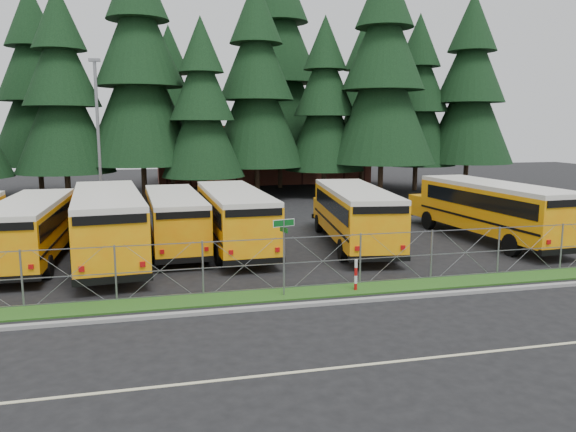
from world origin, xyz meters
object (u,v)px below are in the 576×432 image
at_px(striped_bollard, 356,276).
at_px(light_standard, 98,134).
at_px(bus_1, 33,231).
at_px(bus_6, 353,217).
at_px(bus_east, 489,212).
at_px(bus_2, 108,226).
at_px(bus_4, 233,219).
at_px(street_sign, 284,241).
at_px(bus_3, 174,221).

bearing_deg(striped_bollard, light_standard, 118.86).
height_order(bus_1, bus_6, bus_6).
bearing_deg(bus_east, bus_2, 176.26).
height_order(bus_1, bus_east, bus_east).
distance_m(bus_east, striped_bollard, 12.36).
distance_m(bus_4, striped_bollard, 8.98).
relative_size(bus_2, street_sign, 4.32).
xyz_separation_m(bus_6, striped_bollard, (-2.68, -7.58, -0.89)).
bearing_deg(bus_2, striped_bollard, -42.84).
distance_m(bus_1, bus_6, 15.07).
height_order(bus_4, street_sign, bus_4).
bearing_deg(bus_2, street_sign, -52.91).
xyz_separation_m(bus_4, bus_6, (6.02, -0.71, 0.01)).
distance_m(street_sign, striped_bollard, 3.08).
distance_m(bus_4, bus_6, 6.06).
bearing_deg(bus_east, street_sign, -154.85).
relative_size(bus_east, striped_bollard, 9.85).
bearing_deg(bus_2, light_standard, 90.61).
height_order(bus_1, bus_4, bus_4).
distance_m(bus_2, striped_bollard, 11.60).
distance_m(bus_1, bus_3, 6.37).
xyz_separation_m(bus_4, street_sign, (0.61, -8.30, 0.56)).
bearing_deg(striped_bollard, bus_1, 148.32).
xyz_separation_m(bus_6, light_standard, (-13.04, 11.22, 4.01)).
bearing_deg(bus_3, bus_1, -169.84).
height_order(bus_2, bus_4, bus_2).
distance_m(bus_3, bus_east, 16.37).
height_order(bus_2, bus_east, bus_2).
relative_size(bus_6, bus_east, 0.96).
bearing_deg(bus_1, bus_4, 5.19).
distance_m(bus_4, street_sign, 8.34).
distance_m(bus_1, light_standard, 12.04).
bearing_deg(bus_6, striped_bollard, -101.53).
bearing_deg(light_standard, bus_east, -29.81).
xyz_separation_m(bus_east, street_sign, (-12.81, -7.09, 0.48)).
bearing_deg(striped_bollard, street_sign, -179.84).
xyz_separation_m(bus_1, bus_east, (22.47, -0.56, 0.13)).
distance_m(bus_1, street_sign, 12.35).
xyz_separation_m(bus_3, bus_6, (8.85, -1.46, 0.10)).
height_order(bus_3, bus_6, bus_6).
xyz_separation_m(bus_6, bus_east, (7.40, -0.49, 0.06)).
distance_m(bus_3, bus_4, 2.93).
xyz_separation_m(bus_3, bus_4, (2.83, -0.75, 0.09)).
bearing_deg(striped_bollard, bus_4, 111.94).
xyz_separation_m(bus_2, light_standard, (-1.20, 11.74, 3.91)).
bearing_deg(bus_2, bus_6, -2.70).
height_order(bus_3, street_sign, street_sign).
relative_size(bus_6, light_standard, 1.12).
bearing_deg(bus_6, light_standard, 147.21).
xyz_separation_m(bus_2, bus_east, (19.24, 0.03, -0.04)).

